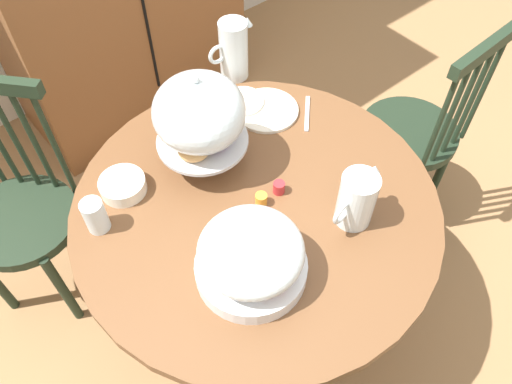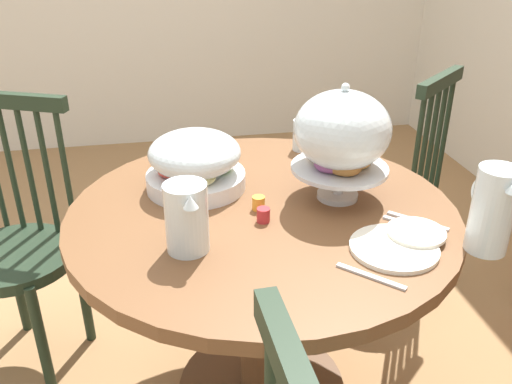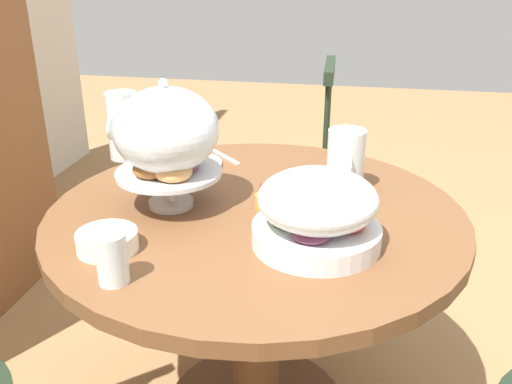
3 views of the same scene
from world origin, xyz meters
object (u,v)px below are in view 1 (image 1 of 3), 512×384
dining_table (256,244)px  orange_juice_pitcher (356,201)px  windsor_chair_by_cabinet (414,135)px  drinking_glass (95,216)px  china_plate_small (242,101)px  china_plate_large (267,110)px  pastry_stand_with_dome (200,116)px  fruit_platter_covered (251,256)px  milk_pitcher (234,52)px  cereal_bowl (123,186)px  windsor_chair_facing_door (25,215)px

dining_table → orange_juice_pitcher: 0.42m
dining_table → windsor_chair_by_cabinet: 0.85m
dining_table → drinking_glass: size_ratio=10.05×
china_plate_small → china_plate_large: bearing=-60.7°
china_plate_small → drinking_glass: 0.65m
pastry_stand_with_dome → china_plate_small: size_ratio=2.29×
dining_table → fruit_platter_covered: size_ratio=3.69×
milk_pitcher → cereal_bowl: 0.63m
windsor_chair_by_cabinet → cereal_bowl: size_ratio=6.96×
windsor_chair_facing_door → china_plate_small: bearing=-21.2°
china_plate_small → drinking_glass: (-0.64, -0.13, 0.04)m
orange_juice_pitcher → windsor_chair_by_cabinet: bearing=19.1°
windsor_chair_facing_door → cereal_bowl: windsor_chair_facing_door is taller
orange_juice_pitcher → dining_table: bearing=128.6°
pastry_stand_with_dome → fruit_platter_covered: bearing=-109.3°
orange_juice_pitcher → drinking_glass: size_ratio=1.72×
dining_table → china_plate_small: size_ratio=7.37×
fruit_platter_covered → orange_juice_pitcher: bearing=-8.3°
dining_table → cereal_bowl: cereal_bowl is taller
dining_table → china_plate_large: size_ratio=5.03×
dining_table → orange_juice_pitcher: size_ratio=5.85×
china_plate_large → china_plate_small: bearing=119.3°
windsor_chair_facing_door → fruit_platter_covered: bearing=-65.3°
china_plate_small → drinking_glass: bearing=-168.1°
windsor_chair_facing_door → orange_juice_pitcher: bearing=-50.6°
pastry_stand_with_dome → fruit_platter_covered: 0.44m
dining_table → cereal_bowl: size_ratio=7.90×
milk_pitcher → orange_juice_pitcher: bearing=-100.6°
orange_juice_pitcher → china_plate_large: orange_juice_pitcher is taller
windsor_chair_by_cabinet → orange_juice_pitcher: bearing=-160.9°
milk_pitcher → drinking_glass: size_ratio=1.99×
windsor_chair_by_cabinet → windsor_chair_facing_door: (-1.40, 0.65, 0.00)m
orange_juice_pitcher → china_plate_large: size_ratio=0.86×
dining_table → windsor_chair_facing_door: size_ratio=1.13×
orange_juice_pitcher → pastry_stand_with_dome: bearing=113.7°
dining_table → china_plate_small: bearing=56.6°
windsor_chair_facing_door → orange_juice_pitcher: size_ratio=5.16×
orange_juice_pitcher → china_plate_small: size_ratio=1.26×
fruit_platter_covered → cereal_bowl: (-0.12, 0.47, -0.06)m
milk_pitcher → cereal_bowl: size_ratio=1.57×
dining_table → cereal_bowl: 0.48m
fruit_platter_covered → orange_juice_pitcher: size_ratio=1.59×
china_plate_large → cereal_bowl: cereal_bowl is taller
fruit_platter_covered → pastry_stand_with_dome: bearing=70.7°
windsor_chair_facing_door → orange_juice_pitcher: windsor_chair_facing_door is taller
windsor_chair_facing_door → china_plate_small: size_ratio=6.50×
orange_juice_pitcher → milk_pitcher: (0.14, 0.72, 0.02)m
dining_table → windsor_chair_by_cabinet: (0.85, 0.01, -0.05)m
pastry_stand_with_dome → drinking_glass: bearing=-178.8°
dining_table → pastry_stand_with_dome: pastry_stand_with_dome is taller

